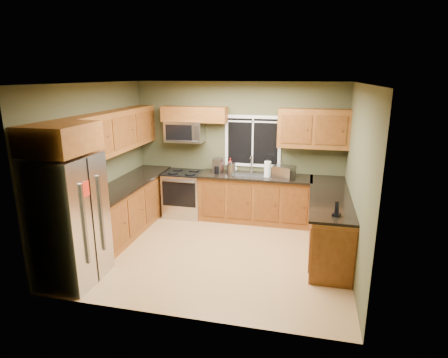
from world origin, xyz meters
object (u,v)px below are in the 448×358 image
at_px(cordless_phone, 337,212).
at_px(soap_bottle_a, 230,165).
at_px(refrigerator, 70,220).
at_px(kettle, 231,168).
at_px(soap_bottle_c, 234,168).
at_px(toaster_oven, 284,172).
at_px(range, 184,193).
at_px(coffee_maker, 218,166).
at_px(microwave, 185,131).
at_px(paper_towel_roll, 268,169).

bearing_deg(cordless_phone, soap_bottle_a, 132.63).
relative_size(refrigerator, kettle, 6.36).
xyz_separation_m(kettle, soap_bottle_c, (-0.00, 0.26, -0.05)).
bearing_deg(kettle, soap_bottle_c, 90.10).
height_order(toaster_oven, cordless_phone, toaster_oven).
distance_m(range, coffee_maker, 0.93).
distance_m(microwave, soap_bottle_c, 1.23).
height_order(range, paper_towel_roll, paper_towel_roll).
distance_m(microwave, soap_bottle_a, 1.13).
bearing_deg(kettle, soap_bottle_a, 105.83).
height_order(paper_towel_roll, cordless_phone, paper_towel_roll).
bearing_deg(refrigerator, range, 76.03).
relative_size(toaster_oven, cordless_phone, 2.11).
distance_m(refrigerator, paper_towel_roll, 3.63).
height_order(refrigerator, paper_towel_roll, refrigerator).
distance_m(kettle, cordless_phone, 2.62).
height_order(range, cordless_phone, cordless_phone).
relative_size(refrigerator, toaster_oven, 3.98).
bearing_deg(paper_towel_roll, kettle, -178.75).
distance_m(toaster_oven, kettle, 1.01).
distance_m(range, cordless_phone, 3.48).
bearing_deg(range, microwave, 90.02).
bearing_deg(soap_bottle_c, soap_bottle_a, 159.86).
bearing_deg(toaster_oven, paper_towel_roll, 177.37).
bearing_deg(coffee_maker, cordless_phone, -41.59).
bearing_deg(toaster_oven, microwave, 174.41).
height_order(range, microwave, microwave).
height_order(coffee_maker, cordless_phone, coffee_maker).
bearing_deg(soap_bottle_a, refrigerator, -118.16).
relative_size(range, paper_towel_roll, 2.83).
xyz_separation_m(microwave, cordless_phone, (2.87, -2.03, -0.73)).
bearing_deg(coffee_maker, soap_bottle_c, 30.11).
bearing_deg(kettle, toaster_oven, 0.06).
distance_m(microwave, kettle, 1.21).
height_order(range, soap_bottle_a, soap_bottle_a).
height_order(toaster_oven, soap_bottle_a, soap_bottle_a).
bearing_deg(coffee_maker, soap_bottle_a, 43.50).
relative_size(soap_bottle_a, cordless_phone, 1.23).
distance_m(toaster_oven, paper_towel_roll, 0.31).
distance_m(microwave, toaster_oven, 2.13).
bearing_deg(refrigerator, toaster_oven, 45.10).
height_order(refrigerator, soap_bottle_c, refrigerator).
height_order(range, coffee_maker, coffee_maker).
relative_size(range, soap_bottle_c, 5.76).
distance_m(microwave, coffee_maker, 0.97).
relative_size(coffee_maker, cordless_phone, 1.37).
bearing_deg(soap_bottle_c, refrigerator, -119.62).
relative_size(toaster_oven, soap_bottle_c, 2.78).
relative_size(microwave, coffee_maker, 2.59).
xyz_separation_m(microwave, coffee_maker, (0.71, -0.11, -0.65)).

